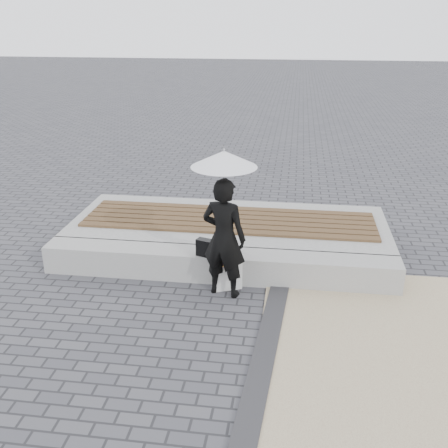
{
  "coord_description": "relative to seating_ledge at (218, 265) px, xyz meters",
  "views": [
    {
      "loc": [
        1.0,
        -5.01,
        3.49
      ],
      "look_at": [
        0.14,
        1.16,
        1.0
      ],
      "focal_mm": 42.35,
      "sensor_mm": 36.0,
      "label": 1
    }
  ],
  "objects": [
    {
      "name": "ground",
      "position": [
        0.0,
        -1.6,
        -0.2
      ],
      "size": [
        80.0,
        80.0,
        0.0
      ],
      "primitive_type": "plane",
      "color": "#46464A",
      "rests_on": "ground"
    },
    {
      "name": "edging_band",
      "position": [
        0.75,
        -2.1,
        -0.18
      ],
      "size": [
        0.61,
        5.2,
        0.04
      ],
      "primitive_type": "cube",
      "rotation": [
        0.0,
        0.0,
        -0.07
      ],
      "color": "#2D2C2E",
      "rests_on": "ground"
    },
    {
      "name": "seating_ledge",
      "position": [
        0.0,
        0.0,
        0.0
      ],
      "size": [
        5.0,
        0.45,
        0.4
      ],
      "primitive_type": "cube",
      "color": "#A0A09B",
      "rests_on": "ground"
    },
    {
      "name": "timber_platform",
      "position": [
        0.0,
        1.2,
        0.0
      ],
      "size": [
        5.0,
        2.0,
        0.4
      ],
      "primitive_type": "cube",
      "color": "#A6A6A1",
      "rests_on": "ground"
    },
    {
      "name": "timber_decking",
      "position": [
        0.0,
        1.2,
        0.22
      ],
      "size": [
        4.6,
        1.2,
        0.04
      ],
      "primitive_type": null,
      "color": "brown",
      "rests_on": "timber_platform"
    },
    {
      "name": "woman",
      "position": [
        0.14,
        -0.44,
        0.61
      ],
      "size": [
        0.67,
        0.53,
        1.61
      ],
      "primitive_type": "imported",
      "rotation": [
        0.0,
        0.0,
        2.88
      ],
      "color": "black",
      "rests_on": "ground"
    },
    {
      "name": "parasol",
      "position": [
        0.14,
        -0.44,
        1.65
      ],
      "size": [
        0.82,
        0.82,
        1.05
      ],
      "rotation": [
        0.0,
        0.0,
        -0.15
      ],
      "color": "#A8A8AD",
      "rests_on": "ground"
    },
    {
      "name": "handbag",
      "position": [
        -0.1,
        -0.17,
        0.32
      ],
      "size": [
        0.36,
        0.22,
        0.24
      ],
      "primitive_type": "cube",
      "rotation": [
        0.0,
        0.0,
        -0.32
      ],
      "color": "black",
      "rests_on": "seating_ledge"
    },
    {
      "name": "canvas_tote",
      "position": [
        0.17,
        -0.29,
        -0.0
      ],
      "size": [
        0.4,
        0.29,
        0.39
      ],
      "primitive_type": "cube",
      "rotation": [
        0.0,
        0.0,
        0.4
      ],
      "color": "silver",
      "rests_on": "ground"
    },
    {
      "name": "magazine",
      "position": [
        0.17,
        -0.34,
        0.19
      ],
      "size": [
        0.34,
        0.29,
        0.01
      ],
      "primitive_type": "cube",
      "rotation": [
        0.0,
        0.0,
        -0.34
      ],
      "color": "#F03751",
      "rests_on": "canvas_tote"
    }
  ]
}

